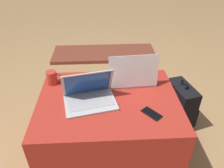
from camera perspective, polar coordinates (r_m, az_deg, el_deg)
The scene contains 8 objects.
ground_plane at distance 1.82m, azimuth -0.83°, elevation -15.13°, with size 14.00×14.00×0.00m, color tan.
ottoman at distance 1.66m, azimuth -0.89°, elevation -10.03°, with size 0.97×0.74×0.45m.
laptop_near at distance 1.46m, azimuth -5.93°, elevation -3.15°, with size 0.38×0.30×0.23m.
laptop_far at distance 1.66m, azimuth 5.06°, elevation 2.03°, with size 0.37×0.27×0.25m.
cell_phone at distance 1.41m, azimuth 10.29°, elevation -7.59°, with size 0.13×0.14×0.01m.
backpack at distance 1.95m, azimuth 17.40°, elevation -5.47°, with size 0.24×0.32×0.45m.
coffee_mug at distance 1.69m, azimuth -15.30°, elevation 1.61°, with size 0.12×0.08×0.10m.
fireplace_hearth at distance 3.06m, azimuth -2.07°, elevation 7.97°, with size 1.40×0.50×0.04m.
Camera 1 is at (-0.04, -1.18, 1.39)m, focal length 35.00 mm.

